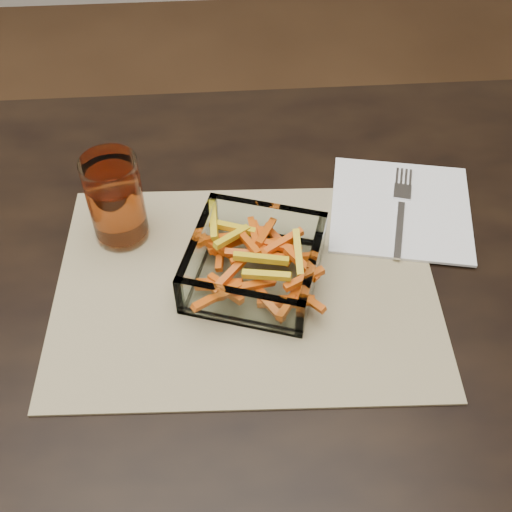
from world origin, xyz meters
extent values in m
cube|color=black|center=(0.00, 0.00, 0.73)|extent=(1.60, 0.90, 0.03)
cube|color=tan|center=(0.13, 0.05, 0.75)|extent=(0.46, 0.35, 0.00)
cube|color=white|center=(0.14, 0.06, 0.76)|extent=(0.18, 0.18, 0.01)
cube|color=white|center=(0.17, 0.12, 0.78)|extent=(0.14, 0.05, 0.06)
cube|color=white|center=(0.12, -0.01, 0.78)|extent=(0.14, 0.05, 0.06)
cube|color=white|center=(0.08, 0.08, 0.78)|extent=(0.05, 0.14, 0.06)
cube|color=white|center=(0.21, 0.04, 0.78)|extent=(0.05, 0.14, 0.06)
cylinder|color=white|center=(-0.02, 0.14, 0.81)|extent=(0.07, 0.07, 0.12)
cylinder|color=#A94218|center=(-0.02, 0.14, 0.80)|extent=(0.06, 0.06, 0.08)
cube|color=white|center=(0.35, 0.16, 0.76)|extent=(0.21, 0.21, 0.00)
cube|color=silver|center=(0.33, 0.12, 0.76)|extent=(0.04, 0.10, 0.00)
cube|color=silver|center=(0.35, 0.19, 0.76)|extent=(0.03, 0.03, 0.00)
cube|color=silver|center=(0.35, 0.22, 0.76)|extent=(0.01, 0.03, 0.00)
cube|color=silver|center=(0.36, 0.22, 0.76)|extent=(0.01, 0.03, 0.00)
cube|color=silver|center=(0.37, 0.22, 0.76)|extent=(0.01, 0.03, 0.00)
cube|color=silver|center=(0.37, 0.21, 0.76)|extent=(0.01, 0.03, 0.00)
camera|label=1|loc=(0.11, -0.43, 1.35)|focal=45.00mm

